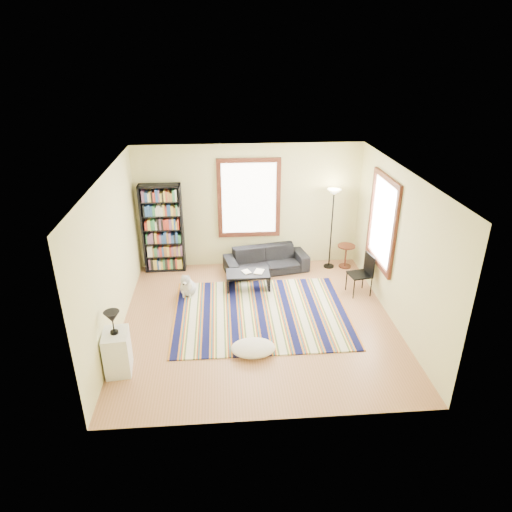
{
  "coord_description": "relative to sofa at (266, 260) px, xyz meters",
  "views": [
    {
      "loc": [
        -0.61,
        -7.21,
        4.67
      ],
      "look_at": [
        0.0,
        0.5,
        1.1
      ],
      "focal_mm": 32.0,
      "sensor_mm": 36.0,
      "label": 1
    }
  ],
  "objects": [
    {
      "name": "wall_back",
      "position": [
        -0.35,
        0.5,
        1.13
      ],
      "size": [
        5.0,
        0.1,
        2.8
      ],
      "primitive_type": "cube",
      "color": "beige",
      "rests_on": "floor"
    },
    {
      "name": "wall_right",
      "position": [
        2.2,
        -2.05,
        1.13
      ],
      "size": [
        0.1,
        5.0,
        2.8
      ],
      "primitive_type": "cube",
      "color": "beige",
      "rests_on": "floor"
    },
    {
      "name": "table_lamp",
      "position": [
        -2.65,
        -3.31,
        0.62
      ],
      "size": [
        0.27,
        0.27,
        0.38
      ],
      "primitive_type": null,
      "rotation": [
        0.0,
        0.0,
        0.12
      ],
      "color": "black",
      "rests_on": "white_cabinet"
    },
    {
      "name": "coffee_table",
      "position": [
        -0.46,
        -0.77,
        -0.09
      ],
      "size": [
        1.03,
        0.83,
        0.36
      ],
      "primitive_type": "cube",
      "rotation": [
        0.0,
        0.0,
        -0.43
      ],
      "color": "black",
      "rests_on": "floor"
    },
    {
      "name": "dog",
      "position": [
        -1.7,
        -0.96,
        -0.01
      ],
      "size": [
        0.46,
        0.58,
        0.52
      ],
      "primitive_type": null,
      "rotation": [
        0.0,
        0.0,
        -0.17
      ],
      "color": "silver",
      "rests_on": "floor"
    },
    {
      "name": "window_back",
      "position": [
        -0.35,
        0.42,
        1.33
      ],
      "size": [
        1.2,
        0.06,
        1.6
      ],
      "primitive_type": "cube",
      "color": "white",
      "rests_on": "wall_back"
    },
    {
      "name": "book_a",
      "position": [
        -0.56,
        -0.77,
        0.1
      ],
      "size": [
        0.24,
        0.22,
        0.02
      ],
      "primitive_type": "imported",
      "rotation": [
        0.0,
        0.0,
        0.43
      ],
      "color": "beige",
      "rests_on": "coffee_table"
    },
    {
      "name": "ceiling",
      "position": [
        -0.35,
        -2.05,
        2.58
      ],
      "size": [
        5.0,
        5.0,
        0.1
      ],
      "primitive_type": "cube",
      "color": "white",
      "rests_on": "floor"
    },
    {
      "name": "window_right",
      "position": [
        2.12,
        -1.25,
        1.33
      ],
      "size": [
        0.06,
        1.2,
        1.6
      ],
      "primitive_type": "cube",
      "color": "white",
      "rests_on": "wall_right"
    },
    {
      "name": "folding_chair",
      "position": [
        1.8,
        -1.18,
        0.16
      ],
      "size": [
        0.48,
        0.47,
        0.86
      ],
      "primitive_type": "cube",
      "rotation": [
        0.0,
        0.0,
        0.17
      ],
      "color": "black",
      "rests_on": "floor"
    },
    {
      "name": "white_cabinet",
      "position": [
        -2.65,
        -3.31,
        0.08
      ],
      "size": [
        0.43,
        0.54,
        0.7
      ],
      "primitive_type": "cube",
      "rotation": [
        0.0,
        0.0,
        0.1
      ],
      "color": "silver",
      "rests_on": "floor"
    },
    {
      "name": "rug",
      "position": [
        -0.28,
        -1.82,
        -0.26
      ],
      "size": [
        3.31,
        2.65,
        0.02
      ],
      "primitive_type": "cube",
      "color": "#0B0D39",
      "rests_on": "floor"
    },
    {
      "name": "floor_cushion",
      "position": [
        -0.52,
        -3.02,
        -0.18
      ],
      "size": [
        0.83,
        0.68,
        0.19
      ],
      "primitive_type": "ellipsoid",
      "rotation": [
        0.0,
        0.0,
        0.17
      ],
      "color": "white",
      "rests_on": "floor"
    },
    {
      "name": "wall_left",
      "position": [
        -2.9,
        -2.05,
        1.13
      ],
      "size": [
        0.1,
        5.0,
        2.8
      ],
      "primitive_type": "cube",
      "color": "beige",
      "rests_on": "floor"
    },
    {
      "name": "side_table",
      "position": [
        1.85,
        0.07,
        -0.0
      ],
      "size": [
        0.42,
        0.42,
        0.54
      ],
      "primitive_type": "cylinder",
      "rotation": [
        0.0,
        0.0,
        0.05
      ],
      "color": "#4B1912",
      "rests_on": "floor"
    },
    {
      "name": "book_b",
      "position": [
        -0.31,
        -0.72,
        0.1
      ],
      "size": [
        0.25,
        0.29,
        0.02
      ],
      "primitive_type": "imported",
      "rotation": [
        0.0,
        0.0,
        -0.35
      ],
      "color": "beige",
      "rests_on": "coffee_table"
    },
    {
      "name": "bookshelf",
      "position": [
        -2.28,
        0.27,
        0.73
      ],
      "size": [
        0.9,
        0.3,
        2.0
      ],
      "primitive_type": "cube",
      "color": "black",
      "rests_on": "floor"
    },
    {
      "name": "sofa",
      "position": [
        0.0,
        0.0,
        0.0
      ],
      "size": [
        1.07,
        1.96,
        0.54
      ],
      "primitive_type": "imported",
      "rotation": [
        0.0,
        0.0,
        0.19
      ],
      "color": "black",
      "rests_on": "floor"
    },
    {
      "name": "floor_lamp",
      "position": [
        1.47,
        0.1,
        0.66
      ],
      "size": [
        0.32,
        0.32,
        1.86
      ],
      "primitive_type": null,
      "rotation": [
        0.0,
        0.0,
        0.08
      ],
      "color": "black",
      "rests_on": "floor"
    },
    {
      "name": "wall_front",
      "position": [
        -0.35,
        -4.6,
        1.13
      ],
      "size": [
        5.0,
        0.1,
        2.8
      ],
      "primitive_type": "cube",
      "color": "beige",
      "rests_on": "floor"
    },
    {
      "name": "floor",
      "position": [
        -0.35,
        -2.05,
        -0.32
      ],
      "size": [
        5.0,
        5.0,
        0.1
      ],
      "primitive_type": "cube",
      "color": "#A7704C",
      "rests_on": "ground"
    }
  ]
}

